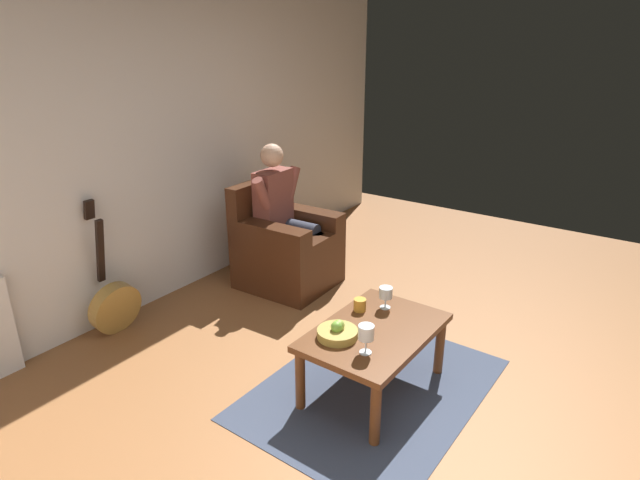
{
  "coord_description": "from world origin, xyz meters",
  "views": [
    {
      "loc": [
        2.53,
        0.76,
        2.08
      ],
      "look_at": [
        -0.52,
        -1.37,
        0.65
      ],
      "focal_mm": 29.84,
      "sensor_mm": 36.0,
      "label": 1
    }
  ],
  "objects_px": {
    "person_seated": "(284,213)",
    "fruit_bowl": "(337,332)",
    "wine_glass_near": "(366,334)",
    "coffee_table": "(375,338)",
    "guitar": "(114,304)",
    "wine_glass_far": "(386,294)",
    "armchair": "(285,249)",
    "candle_jar": "(360,305)"
  },
  "relations": [
    {
      "from": "person_seated",
      "to": "candle_jar",
      "type": "height_order",
      "value": "person_seated"
    },
    {
      "from": "coffee_table",
      "to": "wine_glass_far",
      "type": "relative_size",
      "value": 6.36
    },
    {
      "from": "coffee_table",
      "to": "candle_jar",
      "type": "relative_size",
      "value": 11.55
    },
    {
      "from": "wine_glass_far",
      "to": "fruit_bowl",
      "type": "distance_m",
      "value": 0.49
    },
    {
      "from": "wine_glass_far",
      "to": "candle_jar",
      "type": "xyz_separation_m",
      "value": [
        0.12,
        -0.12,
        -0.06
      ]
    },
    {
      "from": "person_seated",
      "to": "wine_glass_near",
      "type": "height_order",
      "value": "person_seated"
    },
    {
      "from": "person_seated",
      "to": "coffee_table",
      "type": "bearing_deg",
      "value": 55.81
    },
    {
      "from": "guitar",
      "to": "candle_jar",
      "type": "distance_m",
      "value": 1.86
    },
    {
      "from": "armchair",
      "to": "wine_glass_far",
      "type": "height_order",
      "value": "armchair"
    },
    {
      "from": "person_seated",
      "to": "fruit_bowl",
      "type": "distance_m",
      "value": 1.69
    },
    {
      "from": "coffee_table",
      "to": "fruit_bowl",
      "type": "height_order",
      "value": "fruit_bowl"
    },
    {
      "from": "person_seated",
      "to": "fruit_bowl",
      "type": "xyz_separation_m",
      "value": [
        1.1,
        1.27,
        -0.2
      ]
    },
    {
      "from": "guitar",
      "to": "wine_glass_far",
      "type": "relative_size",
      "value": 6.93
    },
    {
      "from": "wine_glass_far",
      "to": "coffee_table",
      "type": "bearing_deg",
      "value": 16.02
    },
    {
      "from": "candle_jar",
      "to": "armchair",
      "type": "bearing_deg",
      "value": -121.7
    },
    {
      "from": "armchair",
      "to": "fruit_bowl",
      "type": "xyz_separation_m",
      "value": [
        1.1,
        1.27,
        0.13
      ]
    },
    {
      "from": "fruit_bowl",
      "to": "wine_glass_near",
      "type": "bearing_deg",
      "value": 77.58
    },
    {
      "from": "person_seated",
      "to": "wine_glass_near",
      "type": "relative_size",
      "value": 7.22
    },
    {
      "from": "armchair",
      "to": "wine_glass_far",
      "type": "distance_m",
      "value": 1.48
    },
    {
      "from": "armchair",
      "to": "fruit_bowl",
      "type": "bearing_deg",
      "value": 47.36
    },
    {
      "from": "coffee_table",
      "to": "fruit_bowl",
      "type": "relative_size",
      "value": 3.87
    },
    {
      "from": "wine_glass_far",
      "to": "candle_jar",
      "type": "height_order",
      "value": "wine_glass_far"
    },
    {
      "from": "armchair",
      "to": "candle_jar",
      "type": "xyz_separation_m",
      "value": [
        0.75,
        1.21,
        0.14
      ]
    },
    {
      "from": "guitar",
      "to": "wine_glass_far",
      "type": "bearing_deg",
      "value": 112.23
    },
    {
      "from": "wine_glass_far",
      "to": "fruit_bowl",
      "type": "relative_size",
      "value": 0.61
    },
    {
      "from": "person_seated",
      "to": "armchair",
      "type": "bearing_deg",
      "value": 90.0
    },
    {
      "from": "wine_glass_near",
      "to": "wine_glass_far",
      "type": "bearing_deg",
      "value": -163.03
    },
    {
      "from": "wine_glass_near",
      "to": "wine_glass_far",
      "type": "height_order",
      "value": "wine_glass_near"
    },
    {
      "from": "wine_glass_near",
      "to": "fruit_bowl",
      "type": "bearing_deg",
      "value": -102.42
    },
    {
      "from": "fruit_bowl",
      "to": "armchair",
      "type": "bearing_deg",
      "value": -130.94
    },
    {
      "from": "person_seated",
      "to": "candle_jar",
      "type": "relative_size",
      "value": 15.44
    },
    {
      "from": "person_seated",
      "to": "wine_glass_near",
      "type": "xyz_separation_m",
      "value": [
        1.15,
        1.49,
        -0.11
      ]
    },
    {
      "from": "armchair",
      "to": "candle_jar",
      "type": "height_order",
      "value": "armchair"
    },
    {
      "from": "coffee_table",
      "to": "wine_glass_near",
      "type": "height_order",
      "value": "wine_glass_near"
    },
    {
      "from": "coffee_table",
      "to": "guitar",
      "type": "distance_m",
      "value": 1.99
    },
    {
      "from": "armchair",
      "to": "person_seated",
      "type": "height_order",
      "value": "person_seated"
    },
    {
      "from": "armchair",
      "to": "wine_glass_far",
      "type": "relative_size",
      "value": 6.22
    },
    {
      "from": "fruit_bowl",
      "to": "candle_jar",
      "type": "bearing_deg",
      "value": -170.38
    },
    {
      "from": "person_seated",
      "to": "coffee_table",
      "type": "height_order",
      "value": "person_seated"
    },
    {
      "from": "armchair",
      "to": "wine_glass_far",
      "type": "xyz_separation_m",
      "value": [
        0.62,
        1.33,
        0.2
      ]
    },
    {
      "from": "coffee_table",
      "to": "wine_glass_near",
      "type": "distance_m",
      "value": 0.32
    },
    {
      "from": "candle_jar",
      "to": "wine_glass_far",
      "type": "bearing_deg",
      "value": 136.49
    }
  ]
}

